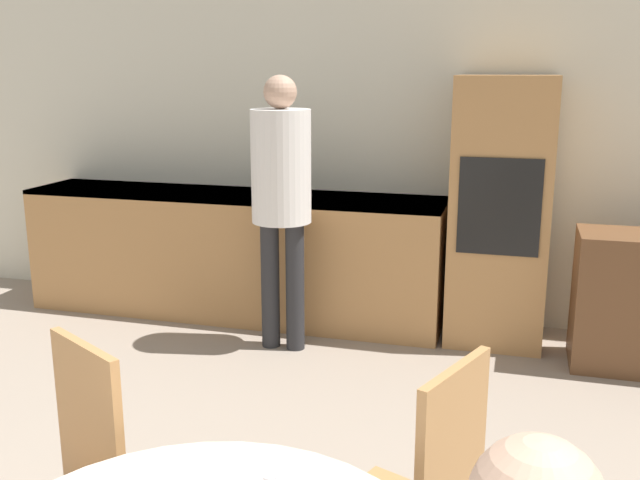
{
  "coord_description": "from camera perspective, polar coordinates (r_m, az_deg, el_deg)",
  "views": [
    {
      "loc": [
        0.85,
        0.13,
        1.77
      ],
      "look_at": [
        0.07,
        2.9,
        1.08
      ],
      "focal_mm": 40.0,
      "sensor_mm": 36.0,
      "label": 1
    }
  ],
  "objects": [
    {
      "name": "oven_unit",
      "position": [
        4.78,
        14.21,
        2.18
      ],
      "size": [
        0.62,
        0.59,
        1.74
      ],
      "color": "#AD7A47",
      "rests_on": "ground_plane"
    },
    {
      "name": "person_standing",
      "position": [
        4.45,
        -3.11,
        4.46
      ],
      "size": [
        0.37,
        0.37,
        1.74
      ],
      "color": "#262628",
      "rests_on": "ground_plane"
    },
    {
      "name": "wall_back",
      "position": [
        5.12,
        6.14,
        8.11
      ],
      "size": [
        7.0,
        0.05,
        2.6
      ],
      "color": "beige",
      "rests_on": "ground_plane"
    },
    {
      "name": "kitchen_counter",
      "position": [
        5.25,
        -6.96,
        -1.0
      ],
      "size": [
        3.05,
        0.6,
        0.91
      ],
      "color": "#AD7A47",
      "rests_on": "ground_plane"
    }
  ]
}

